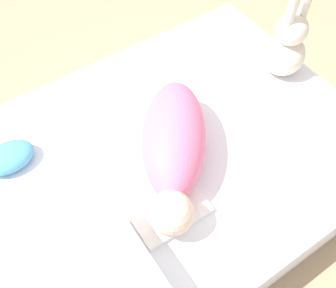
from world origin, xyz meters
name	(u,v)px	position (x,y,z in m)	size (l,w,h in m)	color
ground_plane	(163,184)	(0.00, 0.00, 0.00)	(12.00, 12.00, 0.00)	#9E8466
bed_mattress	(163,170)	(0.00, 0.00, 0.10)	(1.33, 0.96, 0.21)	white
burp_cloth	(164,204)	(0.10, 0.16, 0.22)	(0.22, 0.19, 0.02)	white
swaddled_baby	(174,145)	(-0.01, 0.04, 0.29)	(0.41, 0.48, 0.17)	pink
bunny_plush	(286,46)	(-0.56, -0.07, 0.32)	(0.15, 0.15, 0.34)	beige
turtle_plush	(4,159)	(0.42, -0.23, 0.24)	(0.20, 0.11, 0.06)	#4C99C6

